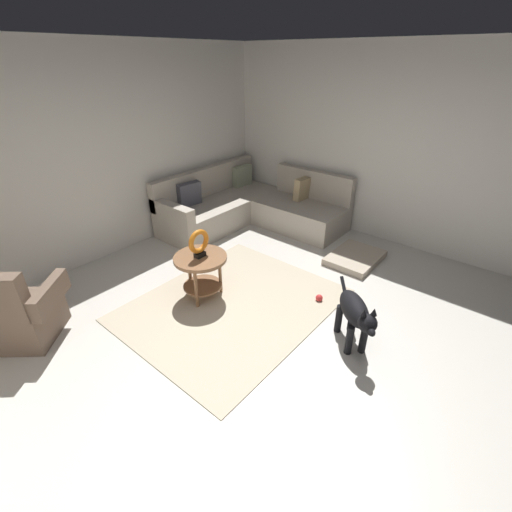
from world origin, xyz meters
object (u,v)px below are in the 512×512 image
at_px(dog_bed_mat, 355,258).
at_px(dog, 355,314).
at_px(sectional_couch, 250,208).
at_px(armchair, 16,314).
at_px(dog_toy_ball, 319,298).
at_px(torus_sculpture, 199,243).
at_px(side_table, 201,266).

bearing_deg(dog_bed_mat, dog, -155.33).
bearing_deg(sectional_couch, dog, -120.50).
distance_m(armchair, dog_bed_mat, 4.03).
relative_size(armchair, dog, 1.53).
relative_size(armchair, dog_toy_ball, 12.08).
relative_size(armchair, dog_bed_mat, 1.25).
bearing_deg(sectional_couch, torus_sculpture, -154.37).
bearing_deg(dog_bed_mat, side_table, 152.38).
distance_m(torus_sculpture, dog_bed_mat, 2.27).
distance_m(side_table, dog, 1.76).
xyz_separation_m(side_table, dog, (0.38, -1.72, -0.04)).
distance_m(sectional_couch, dog, 3.07).
relative_size(sectional_couch, armchair, 2.26).
xyz_separation_m(side_table, torus_sculpture, (-0.00, 0.00, 0.29)).
xyz_separation_m(armchair, dog_bed_mat, (3.57, -1.84, -0.28)).
xyz_separation_m(dog_bed_mat, dog, (-1.55, -0.71, 0.33)).
relative_size(sectional_couch, side_table, 3.75).
bearing_deg(side_table, dog, -77.59).
bearing_deg(side_table, dog_toy_ball, -54.47).
bearing_deg(dog_bed_mat, armchair, 152.79).
bearing_deg(dog, side_table, -34.08).
relative_size(armchair, torus_sculpture, 3.06).
relative_size(dog, dog_toy_ball, 7.88).
bearing_deg(sectional_couch, side_table, -154.37).
height_order(armchair, side_table, armchair).
relative_size(dog_bed_mat, dog_toy_ball, 9.69).
xyz_separation_m(dog_bed_mat, dog_toy_ball, (-1.13, -0.10, -0.00)).
bearing_deg(armchair, torus_sculpture, 21.92).
height_order(armchair, dog, armchair).
xyz_separation_m(armchair, dog, (2.03, -2.55, 0.05)).
bearing_deg(dog_toy_ball, dog_bed_mat, 5.22).
bearing_deg(armchair, dog_toy_ball, 10.18).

